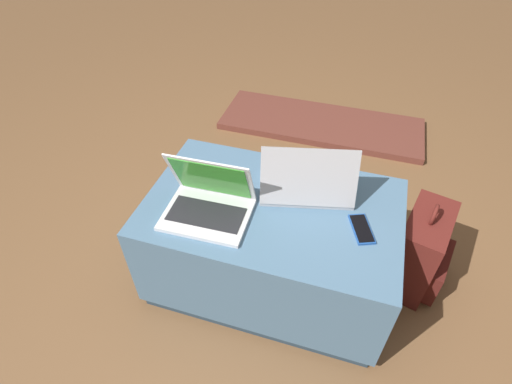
% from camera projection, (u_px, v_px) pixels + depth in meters
% --- Properties ---
extents(ground_plane, '(14.00, 14.00, 0.00)m').
position_uv_depth(ground_plane, '(270.00, 276.00, 1.92)').
color(ground_plane, brown).
extents(ottoman, '(1.02, 0.64, 0.48)m').
position_uv_depth(ottoman, '(271.00, 244.00, 1.75)').
color(ottoman, '#2A3D4E').
rests_on(ottoman, ground_plane).
extents(laptop_near, '(0.34, 0.26, 0.25)m').
position_uv_depth(laptop_near, '(209.00, 202.00, 1.53)').
color(laptop_near, silver).
rests_on(laptop_near, ottoman).
extents(laptop_far, '(0.42, 0.32, 0.24)m').
position_uv_depth(laptop_far, '(307.00, 184.00, 1.61)').
color(laptop_far, '#B7B7BC').
rests_on(laptop_far, ottoman).
extents(cell_phone, '(0.12, 0.16, 0.01)m').
position_uv_depth(cell_phone, '(362.00, 229.00, 1.49)').
color(cell_phone, '#1E4C9E').
rests_on(cell_phone, ottoman).
extents(backpack, '(0.28, 0.36, 0.48)m').
position_uv_depth(backpack, '(421.00, 252.00, 1.77)').
color(backpack, '#5B1E19').
rests_on(backpack, ground_plane).
extents(fireplace_hearth, '(1.40, 0.50, 0.04)m').
position_uv_depth(fireplace_hearth, '(321.00, 124.00, 2.84)').
color(fireplace_hearth, brown).
rests_on(fireplace_hearth, ground_plane).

